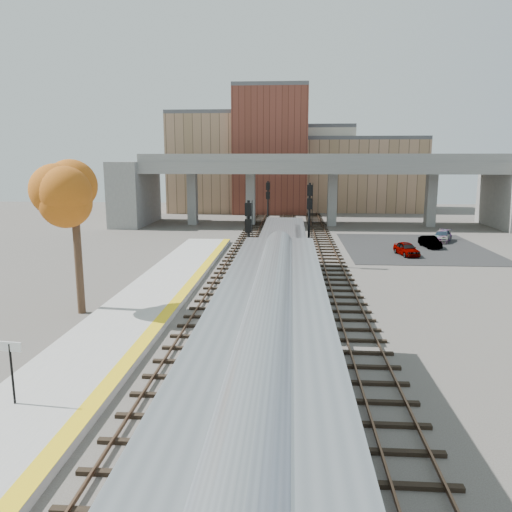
% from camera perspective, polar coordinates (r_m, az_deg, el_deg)
% --- Properties ---
extents(ground, '(160.00, 160.00, 0.00)m').
position_cam_1_polar(ground, '(24.44, 0.23, -10.03)').
color(ground, '#47423D').
rests_on(ground, ground).
extents(platform, '(4.50, 60.00, 0.35)m').
position_cam_1_polar(platform, '(25.86, -16.22, -8.87)').
color(platform, '#9E9E99').
rests_on(platform, ground).
extents(yellow_strip, '(0.70, 60.00, 0.01)m').
position_cam_1_polar(yellow_strip, '(25.22, -12.14, -8.75)').
color(yellow_strip, yellow).
rests_on(yellow_strip, platform).
extents(tracks, '(10.70, 95.00, 0.25)m').
position_cam_1_polar(tracks, '(36.32, 3.01, -2.89)').
color(tracks, black).
rests_on(tracks, ground).
extents(overpass, '(54.00, 12.00, 9.50)m').
position_cam_1_polar(overpass, '(67.92, 6.98, 8.37)').
color(overpass, slate).
rests_on(overpass, ground).
extents(buildings_far, '(43.00, 21.00, 20.60)m').
position_cam_1_polar(buildings_far, '(89.35, 3.93, 10.34)').
color(buildings_far, '#A57D60').
rests_on(buildings_far, ground).
extents(parking_lot, '(14.00, 18.00, 0.04)m').
position_cam_1_polar(parking_lot, '(53.01, 17.60, 0.94)').
color(parking_lot, black).
rests_on(parking_lot, ground).
extents(locomotive, '(3.02, 19.05, 4.10)m').
position_cam_1_polar(locomotive, '(33.27, 3.08, -0.29)').
color(locomotive, '#A8AAB2').
rests_on(locomotive, ground).
extents(coach, '(3.03, 25.00, 5.00)m').
position_cam_1_polar(coach, '(11.67, 1.04, -19.70)').
color(coach, '#A8AAB2').
rests_on(coach, ground).
extents(signal_mast_near, '(0.60, 0.64, 6.31)m').
position_cam_1_polar(signal_mast_near, '(31.05, -0.86, 0.24)').
color(signal_mast_near, '#9E9E99').
rests_on(signal_mast_near, ground).
extents(signal_mast_mid, '(0.60, 0.64, 6.92)m').
position_cam_1_polar(signal_mast_mid, '(41.27, 6.08, 3.44)').
color(signal_mast_mid, '#9E9E99').
rests_on(signal_mast_mid, ground).
extents(signal_mast_far, '(0.60, 0.64, 6.42)m').
position_cam_1_polar(signal_mast_far, '(56.24, 1.35, 5.12)').
color(signal_mast_far, '#9E9E99').
rests_on(signal_mast_far, ground).
extents(station_sign, '(0.90, 0.15, 2.27)m').
position_cam_1_polar(station_sign, '(19.47, -26.23, -10.57)').
color(station_sign, black).
rests_on(station_sign, platform).
extents(tree, '(3.60, 3.60, 8.98)m').
position_cam_1_polar(tree, '(29.71, -20.07, 6.26)').
color(tree, '#382619').
rests_on(tree, ground).
extents(car_a, '(2.08, 3.78, 1.22)m').
position_cam_1_polar(car_a, '(48.25, 16.83, 0.80)').
color(car_a, '#99999E').
rests_on(car_a, parking_lot).
extents(car_b, '(1.65, 3.60, 1.14)m').
position_cam_1_polar(car_b, '(53.28, 19.27, 1.53)').
color(car_b, '#99999E').
rests_on(car_b, parking_lot).
extents(car_c, '(3.24, 4.41, 1.19)m').
position_cam_1_polar(car_c, '(57.62, 20.49, 2.14)').
color(car_c, '#99999E').
rests_on(car_c, parking_lot).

